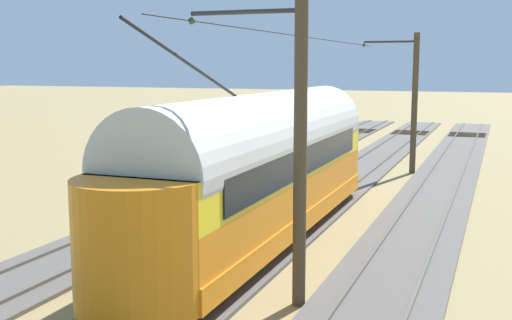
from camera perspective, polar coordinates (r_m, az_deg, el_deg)
The scene contains 8 objects.
ground_plane at distance 18.94m, azimuth 1.04°, elevation -7.02°, with size 220.00×220.00×0.00m, color #937F51.
track_streetcar_siding at distance 18.28m, azimuth 13.45°, elevation -7.65°, with size 2.80×80.00×0.18m.
track_adjacent_siding at distance 19.21m, azimuth 1.36°, elevation -6.63°, with size 2.80×80.00×0.18m.
track_third_siding at distance 20.88m, azimuth -9.16°, elevation -5.49°, with size 2.80×80.00×0.18m.
vintage_streetcar at distance 18.15m, azimuth 0.70°, elevation -0.41°, with size 2.65×15.97×5.76m.
catenary_pole_foreground at distance 30.62m, azimuth 13.95°, elevation 5.21°, with size 2.68×0.28×6.56m.
catenary_pole_mid_near at distance 13.10m, azimuth 3.70°, elevation 1.31°, with size 2.68×0.28×6.56m.
overhead_wire_run at distance 22.84m, azimuth 5.56°, elevation 10.88°, with size 2.47×21.93×0.18m.
Camera 1 is at (-6.30, 17.12, 5.08)m, focal length 44.45 mm.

